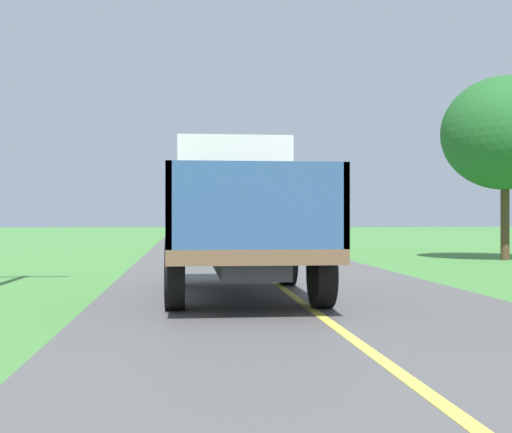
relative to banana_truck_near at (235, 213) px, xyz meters
The scene contains 2 objects.
banana_truck_near is the anchor object (origin of this frame).
roadside_tree_mid_right 13.45m from the banana_truck_near, 44.09° to the left, with size 4.09×4.09×5.98m.
Camera 1 is at (-1.77, 0.49, 1.38)m, focal length 48.38 mm.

